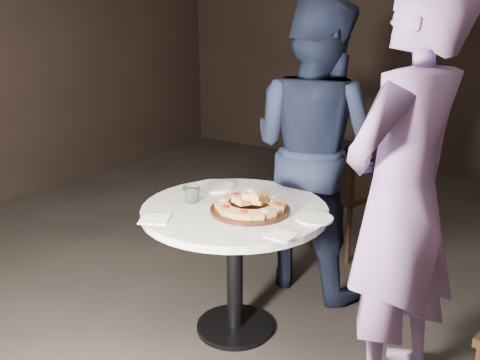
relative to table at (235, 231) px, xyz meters
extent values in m
plane|color=black|center=(0.12, 0.02, -0.58)|extent=(7.00, 7.00, 0.00)
cylinder|color=black|center=(0.00, 0.00, -0.56)|extent=(0.45, 0.45, 0.03)
cylinder|color=black|center=(0.00, 0.00, -0.22)|extent=(0.09, 0.09, 0.65)
cylinder|color=silver|center=(0.00, 0.00, 0.11)|extent=(1.01, 1.01, 0.04)
cylinder|color=black|center=(0.10, -0.01, 0.14)|extent=(0.47, 0.47, 0.02)
cube|color=#BA8648|center=(0.23, 0.04, 0.16)|extent=(0.10, 0.10, 0.04)
cylinder|color=red|center=(0.23, 0.04, 0.18)|extent=(0.05, 0.05, 0.01)
cube|color=#BA8648|center=(0.20, 0.08, 0.16)|extent=(0.11, 0.10, 0.04)
cube|color=#BA8648|center=(0.16, 0.12, 0.16)|extent=(0.10, 0.10, 0.04)
cylinder|color=beige|center=(0.16, 0.12, 0.18)|extent=(0.05, 0.05, 0.01)
cube|color=#BA8648|center=(0.10, 0.13, 0.16)|extent=(0.10, 0.08, 0.04)
cube|color=#BA8648|center=(0.05, 0.12, 0.16)|extent=(0.10, 0.08, 0.04)
cylinder|color=red|center=(0.05, 0.12, 0.18)|extent=(0.05, 0.05, 0.01)
cube|color=#BA8648|center=(0.01, 0.09, 0.16)|extent=(0.10, 0.11, 0.04)
cube|color=#BA8648|center=(-0.03, 0.05, 0.16)|extent=(0.10, 0.11, 0.04)
cylinder|color=red|center=(-0.03, 0.05, 0.18)|extent=(0.05, 0.05, 0.01)
cube|color=#BA8648|center=(-0.04, 0.00, 0.16)|extent=(0.07, 0.09, 0.04)
cube|color=#BA8648|center=(-0.03, -0.05, 0.16)|extent=(0.09, 0.10, 0.04)
cylinder|color=beige|center=(-0.03, -0.05, 0.18)|extent=(0.05, 0.05, 0.01)
cube|color=#BA8648|center=(-0.01, -0.10, 0.16)|extent=(0.11, 0.10, 0.04)
cube|color=#BA8648|center=(0.04, -0.13, 0.16)|extent=(0.11, 0.10, 0.04)
cylinder|color=red|center=(0.04, -0.13, 0.18)|extent=(0.05, 0.05, 0.01)
cube|color=#BA8648|center=(0.09, -0.14, 0.16)|extent=(0.09, 0.07, 0.04)
cube|color=#BA8648|center=(0.14, -0.14, 0.16)|extent=(0.10, 0.09, 0.04)
cylinder|color=red|center=(0.14, -0.14, 0.18)|extent=(0.05, 0.05, 0.01)
cube|color=#BA8648|center=(0.19, -0.11, 0.16)|extent=(0.11, 0.10, 0.04)
cube|color=#BA8648|center=(0.22, -0.07, 0.16)|extent=(0.10, 0.10, 0.04)
cylinder|color=beige|center=(0.22, -0.07, 0.18)|extent=(0.05, 0.05, 0.01)
cube|color=#BA8648|center=(0.23, -0.02, 0.16)|extent=(0.08, 0.09, 0.04)
cube|color=#BA8648|center=(0.13, 0.02, 0.19)|extent=(0.07, 0.09, 0.03)
cylinder|color=#2D6B1E|center=(0.13, 0.02, 0.21)|extent=(0.04, 0.04, 0.01)
cube|color=#BA8648|center=(0.07, 0.03, 0.19)|extent=(0.10, 0.09, 0.03)
cylinder|color=beige|center=(0.07, 0.03, 0.21)|extent=(0.05, 0.05, 0.01)
cube|color=#BA8648|center=(0.06, -0.04, 0.19)|extent=(0.10, 0.09, 0.04)
cylinder|color=orange|center=(0.06, -0.04, 0.21)|extent=(0.05, 0.05, 0.01)
cube|color=#BA8648|center=(0.12, -0.02, 0.22)|extent=(0.09, 0.07, 0.04)
cylinder|color=beige|center=(0.12, -0.02, 0.24)|extent=(0.04, 0.04, 0.01)
cube|color=#BA8648|center=(0.09, 0.01, 0.22)|extent=(0.10, 0.10, 0.04)
cylinder|color=beige|center=(0.09, 0.01, 0.24)|extent=(0.05, 0.05, 0.01)
cylinder|color=white|center=(-0.27, 0.20, 0.14)|extent=(0.23, 0.23, 0.01)
cylinder|color=white|center=(0.41, 0.07, 0.14)|extent=(0.18, 0.18, 0.01)
imported|color=silver|center=(-0.22, -0.06, 0.17)|extent=(0.12, 0.12, 0.08)
cube|color=white|center=(-0.23, -0.35, 0.14)|extent=(0.19, 0.19, 0.01)
cube|color=white|center=(0.37, -0.19, 0.13)|extent=(0.12, 0.12, 0.01)
cube|color=black|center=(0.09, 1.29, -0.14)|extent=(0.50, 0.50, 0.04)
cube|color=black|center=(0.03, 1.10, 0.07)|extent=(0.40, 0.15, 0.43)
cylinder|color=black|center=(0.31, 1.41, -0.36)|extent=(0.04, 0.04, 0.43)
cylinder|color=black|center=(-0.03, 1.51, -0.36)|extent=(0.04, 0.04, 0.43)
cylinder|color=black|center=(0.21, 1.08, -0.36)|extent=(0.04, 0.04, 0.43)
cylinder|color=black|center=(-0.13, 1.18, -0.36)|extent=(0.04, 0.04, 0.43)
imported|color=#141B31|center=(0.09, 0.71, 0.29)|extent=(0.93, 0.78, 1.74)
imported|color=#7E64A0|center=(0.82, 0.03, 0.33)|extent=(0.61, 0.76, 1.81)
camera|label=1|loc=(1.40, -2.10, 1.09)|focal=40.00mm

